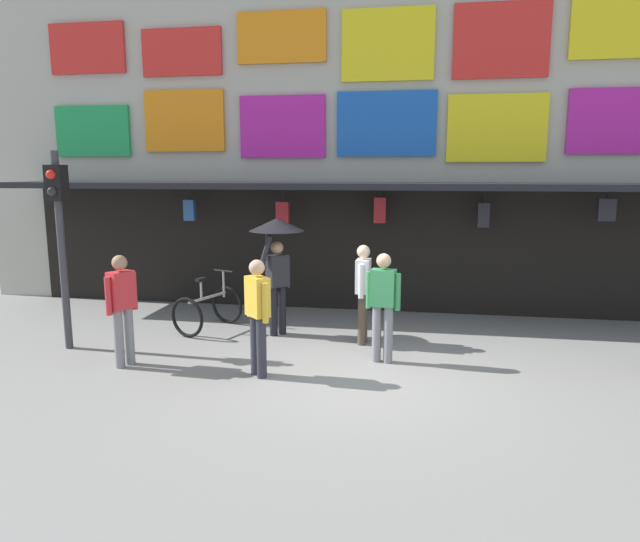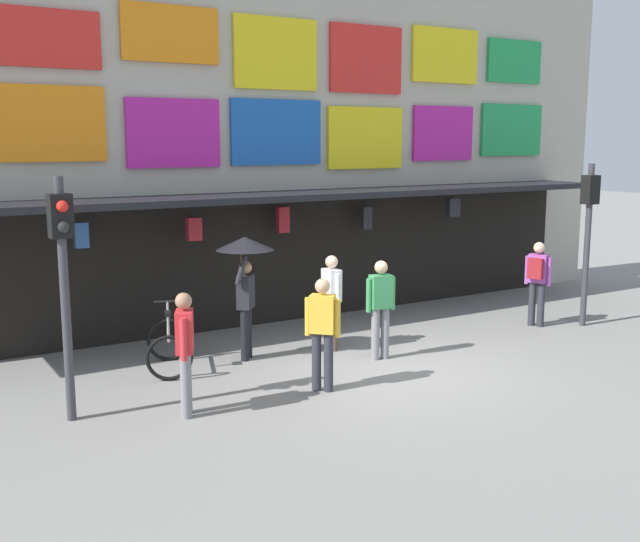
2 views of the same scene
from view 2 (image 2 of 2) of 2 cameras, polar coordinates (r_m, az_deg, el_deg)
The scene contains 11 objects.
ground_plane at distance 12.29m, azimuth 5.71°, elevation -7.50°, with size 80.00×80.00×0.00m, color gray.
shopfront at distance 15.62m, azimuth -4.36°, elevation 10.93°, with size 18.00×2.60×8.00m.
traffic_light_near at distance 10.20m, azimuth -18.72°, elevation 0.80°, with size 0.28×0.33×3.20m.
traffic_light_far at distance 15.73m, azimuth 19.48°, elevation 3.74°, with size 0.29×0.33×3.20m.
bicycle_parked at distance 12.43m, azimuth -11.26°, elevation -5.56°, with size 1.07×1.34×1.05m.
pedestrian_in_black at distance 11.06m, azimuth 0.19°, elevation -4.31°, with size 0.41×0.41×1.68m.
pedestrian_in_yellow at distance 13.24m, azimuth 0.87°, elevation -1.96°, with size 0.24×0.53×1.68m.
pedestrian_in_red at distance 10.23m, azimuth -10.10°, elevation -5.64°, with size 0.35×0.49×1.68m.
pedestrian_in_green at distance 15.52m, azimuth 15.99°, elevation -0.46°, with size 0.45×0.49×1.68m.
pedestrian_with_umbrella at distance 12.60m, azimuth -5.64°, elevation 0.60°, with size 0.96×0.96×2.08m.
pedestrian_in_purple at distance 12.71m, azimuth 4.57°, elevation -2.48°, with size 0.52×0.28×1.68m.
Camera 2 is at (-7.12, -9.34, 3.64)m, focal length 42.66 mm.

